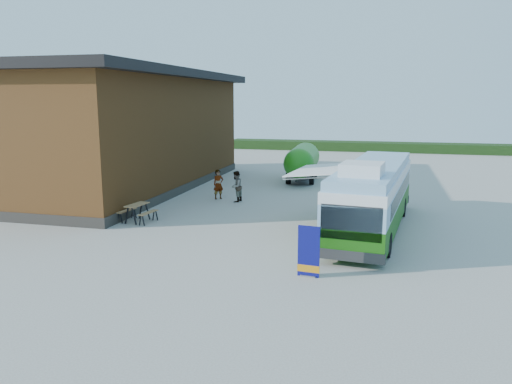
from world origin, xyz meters
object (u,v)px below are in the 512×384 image
(picnic_table, at_px, (137,209))
(slurry_tanker, at_px, (302,161))
(person_b, at_px, (236,187))
(banner, at_px, (309,256))
(person_a, at_px, (218,184))
(bus, at_px, (373,194))

(picnic_table, distance_m, slurry_tanker, 14.89)
(person_b, bearing_deg, banner, 36.24)
(banner, relative_size, picnic_table, 1.03)
(person_b, bearing_deg, picnic_table, -20.56)
(picnic_table, bearing_deg, person_b, 67.96)
(person_a, xyz_separation_m, person_b, (1.23, -0.53, 0.02))
(person_b, distance_m, slurry_tanker, 8.50)
(slurry_tanker, bearing_deg, person_b, -109.73)
(bus, relative_size, banner, 6.62)
(person_a, bearing_deg, bus, -71.54)
(banner, bearing_deg, person_b, 123.80)
(banner, relative_size, person_a, 1.00)
(picnic_table, xyz_separation_m, person_a, (1.94, 6.19, 0.22))
(bus, xyz_separation_m, person_b, (-7.59, 4.53, -0.75))
(banner, distance_m, person_a, 13.50)
(picnic_table, relative_size, person_a, 0.96)
(banner, bearing_deg, person_a, 127.40)
(bus, height_order, banner, bus)
(banner, distance_m, picnic_table, 10.40)
(banner, xyz_separation_m, person_a, (-6.97, 11.56, 0.16))
(bus, height_order, person_b, bus)
(slurry_tanker, bearing_deg, picnic_table, -115.15)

